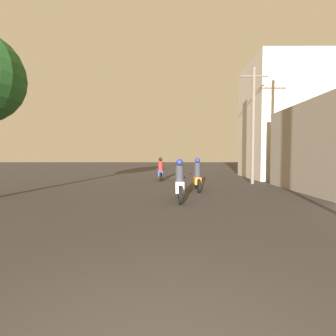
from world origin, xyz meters
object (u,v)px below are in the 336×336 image
motorcycle_orange (197,178)px  motorcycle_blue (161,171)px  building_right_far (282,121)px  motorcycle_white (180,184)px  utility_pole_far (253,123)px

motorcycle_orange → motorcycle_blue: (-1.91, 5.00, -0.01)m
motorcycle_orange → building_right_far: bearing=52.9°
motorcycle_orange → motorcycle_blue: size_ratio=1.13×
motorcycle_white → building_right_far: bearing=45.7°
motorcycle_orange → building_right_far: (6.92, 6.92, 3.57)m
motorcycle_white → motorcycle_blue: motorcycle_white is taller
utility_pole_far → motorcycle_blue: bearing=160.1°
building_right_far → utility_pole_far: building_right_far is taller
motorcycle_orange → building_right_far: 10.42m
motorcycle_orange → utility_pole_far: utility_pole_far is taller
motorcycle_white → utility_pole_far: 7.92m
utility_pole_far → motorcycle_orange: bearing=-139.6°
motorcycle_orange → utility_pole_far: (3.56, 3.03, 2.90)m
motorcycle_orange → motorcycle_blue: 5.35m
motorcycle_blue → building_right_far: bearing=18.0°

